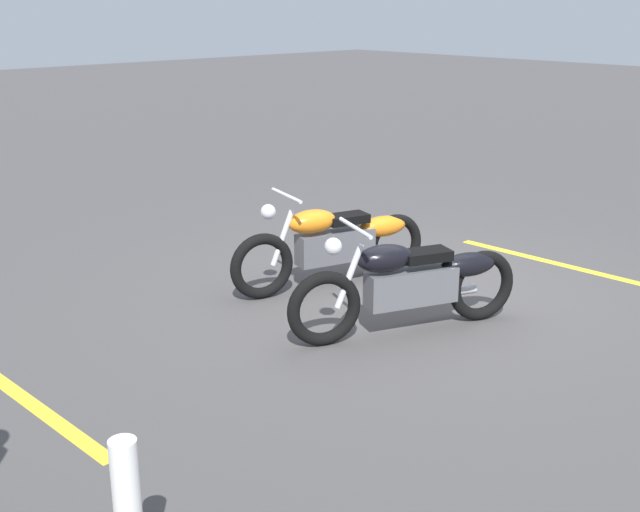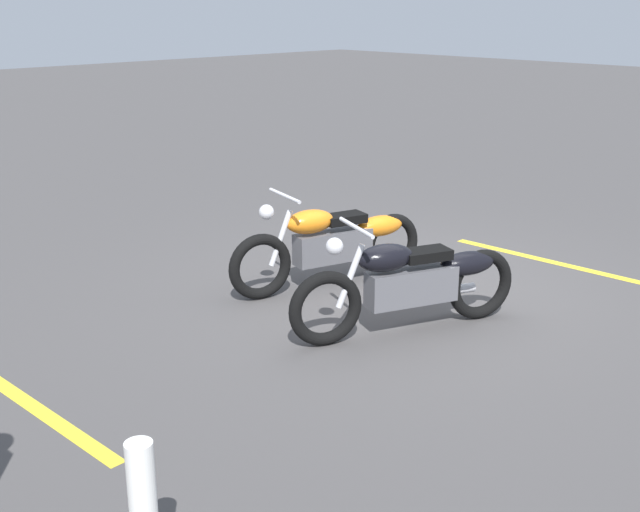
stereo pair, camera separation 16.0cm
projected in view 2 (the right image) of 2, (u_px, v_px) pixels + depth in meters
name	position (u px, v px, depth m)	size (l,w,h in m)	color
ground_plane	(409.00, 289.00, 8.22)	(60.00, 60.00, 0.00)	#474444
motorcycle_bright_foreground	(333.00, 242.00, 8.23)	(2.18, 0.78, 1.04)	black
motorcycle_dark_foreground	(412.00, 281.00, 7.07)	(2.11, 0.94, 1.04)	black
parking_stripe_near	(581.00, 269.00, 8.85)	(3.20, 0.12, 0.01)	yellow
parking_stripe_mid	(3.00, 386.00, 6.16)	(3.20, 0.12, 0.01)	yellow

